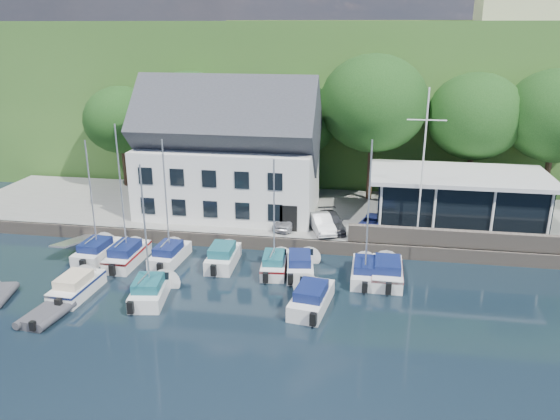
# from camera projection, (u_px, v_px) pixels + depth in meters

# --- Properties ---
(ground) EXTENTS (180.00, 180.00, 0.00)m
(ground) POSITION_uv_depth(u_px,v_px,m) (281.00, 332.00, 29.32)
(ground) COLOR black
(ground) RESTS_ON ground
(quay) EXTENTS (60.00, 13.00, 1.00)m
(quay) POSITION_uv_depth(u_px,v_px,m) (315.00, 216.00, 45.50)
(quay) COLOR gray
(quay) RESTS_ON ground
(quay_face) EXTENTS (60.00, 0.30, 1.00)m
(quay_face) POSITION_uv_depth(u_px,v_px,m) (306.00, 246.00, 39.43)
(quay_face) COLOR #685E53
(quay_face) RESTS_ON ground
(hillside) EXTENTS (160.00, 75.00, 16.00)m
(hillside) POSITION_uv_depth(u_px,v_px,m) (346.00, 77.00, 84.66)
(hillside) COLOR #315921
(hillside) RESTS_ON ground
(field_patch) EXTENTS (50.00, 30.00, 0.30)m
(field_patch) POSITION_uv_depth(u_px,v_px,m) (400.00, 22.00, 88.28)
(field_patch) COLOR #5C6934
(field_patch) RESTS_ON hillside
(harbor_building) EXTENTS (14.40, 8.20, 8.70)m
(harbor_building) POSITION_uv_depth(u_px,v_px,m) (229.00, 159.00, 44.09)
(harbor_building) COLOR silver
(harbor_building) RESTS_ON quay
(club_pavilion) EXTENTS (13.20, 7.20, 4.10)m
(club_pavilion) POSITION_uv_depth(u_px,v_px,m) (457.00, 199.00, 41.58)
(club_pavilion) COLOR black
(club_pavilion) RESTS_ON quay
(seawall) EXTENTS (18.00, 0.50, 1.20)m
(seawall) POSITION_uv_depth(u_px,v_px,m) (479.00, 240.00, 37.60)
(seawall) COLOR #685E53
(seawall) RESTS_ON quay
(gangway) EXTENTS (1.20, 6.00, 1.40)m
(gangway) POSITION_uv_depth(u_px,v_px,m) (81.00, 248.00, 40.28)
(gangway) COLOR silver
(gangway) RESTS_ON ground
(car_silver) EXTENTS (2.30, 3.75, 1.19)m
(car_silver) POSITION_uv_depth(u_px,v_px,m) (288.00, 220.00, 41.41)
(car_silver) COLOR silver
(car_silver) RESTS_ON quay
(car_white) EXTENTS (2.61, 4.14, 1.29)m
(car_white) POSITION_uv_depth(u_px,v_px,m) (321.00, 223.00, 40.69)
(car_white) COLOR silver
(car_white) RESTS_ON quay
(car_dgrey) EXTENTS (2.69, 4.39, 1.19)m
(car_dgrey) POSITION_uv_depth(u_px,v_px,m) (331.00, 222.00, 41.07)
(car_dgrey) COLOR #313136
(car_dgrey) RESTS_ON quay
(car_blue) EXTENTS (2.40, 3.77, 1.20)m
(car_blue) POSITION_uv_depth(u_px,v_px,m) (372.00, 223.00, 40.74)
(car_blue) COLOR #313F95
(car_blue) RESTS_ON quay
(flagpole) EXTENTS (2.59, 0.20, 10.79)m
(flagpole) POSITION_uv_depth(u_px,v_px,m) (423.00, 167.00, 37.45)
(flagpole) COLOR silver
(flagpole) RESTS_ON quay
(tree_0) EXTENTS (6.89, 6.89, 9.41)m
(tree_0) POSITION_uv_depth(u_px,v_px,m) (123.00, 137.00, 51.11)
(tree_0) COLOR black
(tree_0) RESTS_ON quay
(tree_1) EXTENTS (7.92, 7.92, 10.82)m
(tree_1) POSITION_uv_depth(u_px,v_px,m) (191.00, 131.00, 50.19)
(tree_1) COLOR black
(tree_1) RESTS_ON quay
(tree_2) EXTENTS (7.31, 7.31, 9.99)m
(tree_2) POSITION_uv_depth(u_px,v_px,m) (297.00, 138.00, 48.97)
(tree_2) COLOR black
(tree_2) RESTS_ON quay
(tree_3) EXTENTS (9.14, 9.14, 12.49)m
(tree_3) POSITION_uv_depth(u_px,v_px,m) (372.00, 129.00, 46.62)
(tree_3) COLOR black
(tree_3) RESTS_ON quay
(tree_4) EXTENTS (8.08, 8.08, 11.04)m
(tree_4) POSITION_uv_depth(u_px,v_px,m) (473.00, 139.00, 46.17)
(tree_4) COLOR black
(tree_4) RESTS_ON quay
(tree_5) EXTENTS (8.39, 8.39, 11.47)m
(tree_5) POSITION_uv_depth(u_px,v_px,m) (553.00, 140.00, 44.71)
(tree_5) COLOR black
(tree_5) RESTS_ON quay
(boat_r1_0) EXTENTS (2.32, 6.11, 8.30)m
(boat_r1_0) POSITION_uv_depth(u_px,v_px,m) (92.00, 202.00, 37.37)
(boat_r1_0) COLOR silver
(boat_r1_0) RESTS_ON ground
(boat_r1_1) EXTENTS (2.02, 6.34, 9.27)m
(boat_r1_1) POSITION_uv_depth(u_px,v_px,m) (122.00, 199.00, 36.33)
(boat_r1_1) COLOR silver
(boat_r1_1) RESTS_ON ground
(boat_r1_2) EXTENTS (2.19, 5.84, 8.47)m
(boat_r1_2) POSITION_uv_depth(u_px,v_px,m) (166.00, 204.00, 36.67)
(boat_r1_2) COLOR silver
(boat_r1_2) RESTS_ON ground
(boat_r1_3) EXTENTS (2.07, 5.70, 1.55)m
(boat_r1_3) POSITION_uv_depth(u_px,v_px,m) (223.00, 255.00, 37.25)
(boat_r1_3) COLOR silver
(boat_r1_3) RESTS_ON ground
(boat_r1_4) EXTENTS (2.21, 5.65, 8.21)m
(boat_r1_4) POSITION_uv_depth(u_px,v_px,m) (274.00, 213.00, 35.26)
(boat_r1_4) COLOR silver
(boat_r1_4) RESTS_ON ground
(boat_r1_5) EXTENTS (2.65, 5.98, 1.44)m
(boat_r1_5) POSITION_uv_depth(u_px,v_px,m) (300.00, 263.00, 36.11)
(boat_r1_5) COLOR silver
(boat_r1_5) RESTS_ON ground
(boat_r1_6) EXTENTS (1.91, 6.08, 8.28)m
(boat_r1_6) POSITION_uv_depth(u_px,v_px,m) (368.00, 219.00, 34.18)
(boat_r1_6) COLOR silver
(boat_r1_6) RESTS_ON ground
(boat_r1_7) EXTENTS (2.17, 6.15, 1.51)m
(boat_r1_7) POSITION_uv_depth(u_px,v_px,m) (387.00, 269.00, 35.05)
(boat_r1_7) COLOR silver
(boat_r1_7) RESTS_ON ground
(boat_r2_0) EXTENTS (2.18, 5.89, 1.42)m
(boat_r2_0) POSITION_uv_depth(u_px,v_px,m) (77.00, 284.00, 33.16)
(boat_r2_0) COLOR silver
(boat_r2_0) RESTS_ON ground
(boat_r2_1) EXTENTS (2.83, 5.82, 8.91)m
(boat_r2_1) POSITION_uv_depth(u_px,v_px,m) (145.00, 230.00, 31.39)
(boat_r2_1) COLOR silver
(boat_r2_1) RESTS_ON ground
(boat_r2_3) EXTENTS (2.90, 6.38, 1.51)m
(boat_r2_3) POSITION_uv_depth(u_px,v_px,m) (312.00, 296.00, 31.63)
(boat_r2_3) COLOR silver
(boat_r2_3) RESTS_ON ground
(dinghy_1) EXTENTS (2.27, 3.37, 0.74)m
(dinghy_1) POSITION_uv_depth(u_px,v_px,m) (45.00, 314.00, 30.43)
(dinghy_1) COLOR #3A3A3F
(dinghy_1) RESTS_ON ground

